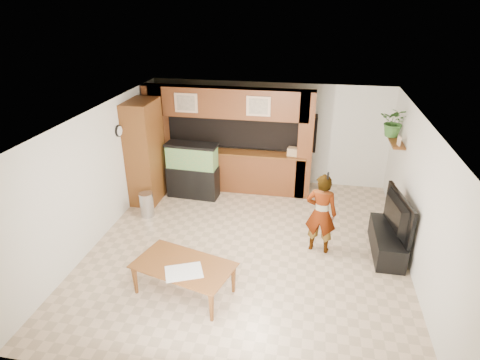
% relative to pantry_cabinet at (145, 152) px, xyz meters
% --- Properties ---
extents(floor, '(6.50, 6.50, 0.00)m').
position_rel_pantry_cabinet_xyz_m(floor, '(2.70, -1.60, -1.21)').
color(floor, tan).
rests_on(floor, ground).
extents(ceiling, '(6.50, 6.50, 0.00)m').
position_rel_pantry_cabinet_xyz_m(ceiling, '(2.70, -1.60, 1.39)').
color(ceiling, white).
rests_on(ceiling, wall_back).
extents(wall_back, '(6.00, 0.00, 6.00)m').
position_rel_pantry_cabinet_xyz_m(wall_back, '(2.70, 1.65, 0.09)').
color(wall_back, silver).
rests_on(wall_back, floor).
extents(wall_left, '(0.00, 6.50, 6.50)m').
position_rel_pantry_cabinet_xyz_m(wall_left, '(-0.30, -1.60, 0.09)').
color(wall_left, silver).
rests_on(wall_left, floor).
extents(wall_right, '(0.00, 6.50, 6.50)m').
position_rel_pantry_cabinet_xyz_m(wall_right, '(5.70, -1.60, 0.09)').
color(wall_right, silver).
rests_on(wall_right, floor).
extents(partition, '(4.20, 0.99, 2.60)m').
position_rel_pantry_cabinet_xyz_m(partition, '(1.75, 1.04, 0.10)').
color(partition, brown).
rests_on(partition, floor).
extents(wall_clock, '(0.05, 0.25, 0.25)m').
position_rel_pantry_cabinet_xyz_m(wall_clock, '(-0.27, -0.60, 0.69)').
color(wall_clock, black).
rests_on(wall_clock, wall_left).
extents(wall_shelf, '(0.25, 0.90, 0.04)m').
position_rel_pantry_cabinet_xyz_m(wall_shelf, '(5.55, 0.35, 0.49)').
color(wall_shelf, brown).
rests_on(wall_shelf, wall_right).
extents(pantry_cabinet, '(0.60, 0.99, 2.42)m').
position_rel_pantry_cabinet_xyz_m(pantry_cabinet, '(0.00, 0.00, 0.00)').
color(pantry_cabinet, brown).
rests_on(pantry_cabinet, floor).
extents(trash_can, '(0.30, 0.30, 0.56)m').
position_rel_pantry_cabinet_xyz_m(trash_can, '(0.28, -0.80, -0.93)').
color(trash_can, '#B2B2B7').
rests_on(trash_can, floor).
extents(aquarium, '(1.23, 0.46, 1.36)m').
position_rel_pantry_cabinet_xyz_m(aquarium, '(1.02, 0.35, -0.54)').
color(aquarium, black).
rests_on(aquarium, floor).
extents(tv_stand, '(0.51, 1.40, 0.47)m').
position_rel_pantry_cabinet_xyz_m(tv_stand, '(5.35, -1.29, -0.97)').
color(tv_stand, black).
rests_on(tv_stand, floor).
extents(television, '(0.39, 1.33, 0.76)m').
position_rel_pantry_cabinet_xyz_m(television, '(5.35, -1.29, -0.36)').
color(television, black).
rests_on(television, tv_stand).
extents(photo_frame, '(0.05, 0.15, 0.20)m').
position_rel_pantry_cabinet_xyz_m(photo_frame, '(5.55, 0.07, 0.61)').
color(photo_frame, tan).
rests_on(photo_frame, wall_shelf).
extents(potted_plant, '(0.74, 0.70, 0.65)m').
position_rel_pantry_cabinet_xyz_m(potted_plant, '(5.52, 0.65, 0.84)').
color(potted_plant, '#346428').
rests_on(potted_plant, wall_shelf).
extents(person, '(0.64, 0.47, 1.61)m').
position_rel_pantry_cabinet_xyz_m(person, '(4.06, -1.44, -0.41)').
color(person, tan).
rests_on(person, floor).
extents(microphone, '(0.04, 0.10, 0.16)m').
position_rel_pantry_cabinet_xyz_m(microphone, '(4.11, -1.60, 0.45)').
color(microphone, black).
rests_on(microphone, person).
extents(dining_table, '(1.78, 1.29, 0.56)m').
position_rel_pantry_cabinet_xyz_m(dining_table, '(1.89, -3.15, -0.93)').
color(dining_table, brown).
rests_on(dining_table, floor).
extents(newspaper_a, '(0.70, 0.61, 0.01)m').
position_rel_pantry_cabinet_xyz_m(newspaper_a, '(1.96, -3.30, -0.64)').
color(newspaper_a, silver).
rests_on(newspaper_a, dining_table).
extents(counter_box, '(0.32, 0.24, 0.20)m').
position_rel_pantry_cabinet_xyz_m(counter_box, '(3.40, 0.85, -0.07)').
color(counter_box, '#A17F57').
rests_on(counter_box, partition).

